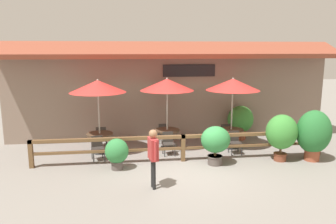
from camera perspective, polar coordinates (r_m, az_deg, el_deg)
name	(u,v)px	position (r m, az deg, el deg)	size (l,w,h in m)	color
ground_plane	(189,172)	(10.78, 3.62, -10.35)	(60.00, 60.00, 0.00)	gray
building_facade	(171,90)	(14.20, 0.52, 3.88)	(14.28, 1.49, 4.23)	gray
patio_railing	(183,142)	(11.53, 2.65, -5.26)	(10.40, 0.14, 0.95)	brown
patio_umbrella_near	(98,86)	(12.35, -12.14, 4.39)	(2.09, 2.09, 2.82)	#B7B2A8
dining_table_near	(100,137)	(12.70, -11.79, -4.32)	(0.99, 0.99, 0.77)	#4C3826
chair_near_streetside	(98,147)	(11.99, -12.16, -5.95)	(0.51, 0.51, 0.85)	#332D28
chair_near_wallside	(101,135)	(13.50, -11.53, -4.02)	(0.42, 0.42, 0.85)	#332D28
patio_umbrella_middle	(167,85)	(12.64, -0.17, 4.78)	(2.09, 2.09, 2.82)	#B7B2A8
dining_table_middle	(167,133)	(13.00, -0.16, -3.74)	(0.99, 0.99, 0.77)	#4C3826
chair_middle_streetside	(168,142)	(12.29, 0.08, -5.28)	(0.44, 0.44, 0.85)	#332D28
chair_middle_wallside	(163,132)	(13.76, -0.85, -3.50)	(0.44, 0.44, 0.85)	#332D28
patio_umbrella_far	(233,85)	(12.95, 11.23, 4.71)	(2.09, 2.09, 2.82)	#B7B2A8
dining_table_far	(231,133)	(13.29, 10.92, -3.61)	(0.99, 0.99, 0.77)	#4C3826
chair_far_streetside	(235,141)	(12.67, 11.55, -5.01)	(0.42, 0.42, 0.85)	#332D28
chair_far_wallside	(224,132)	(13.95, 9.79, -3.47)	(0.44, 0.44, 0.85)	#332D28
potted_plant_small_flowering	(282,133)	(12.16, 19.18, -3.46)	(1.11, 1.00, 1.67)	brown
potted_plant_entrance_palm	(215,141)	(11.27, 8.27, -5.09)	(1.00, 0.90, 1.34)	#564C47
potted_plant_tall_tropical	(117,152)	(10.91, -8.90, -6.96)	(0.77, 0.69, 1.04)	#564C47
potted_plant_corner_fern	(314,133)	(12.61, 24.04, -3.35)	(1.21, 1.09, 1.82)	#9E4C33
potted_plant_broad_leaf	(240,120)	(14.62, 12.50, -1.44)	(1.12, 1.01, 1.48)	#9E4C33
pedestrian	(153,151)	(9.21, -2.61, -6.80)	(0.28, 0.60, 1.72)	black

